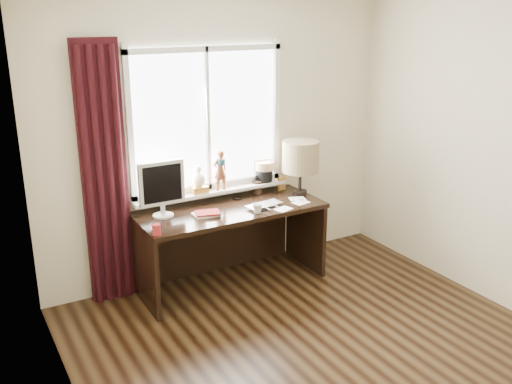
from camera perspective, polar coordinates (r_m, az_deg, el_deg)
floor at (r=4.31m, az=9.26°, el=-17.28°), size 3.50×4.00×0.00m
wall_back at (r=5.34m, az=-3.53°, el=5.31°), size 3.50×0.00×2.60m
wall_left at (r=2.98m, az=-16.87°, el=-6.01°), size 0.00×4.00×2.60m
laptop at (r=5.16m, az=0.84°, el=-1.32°), size 0.37×0.27×0.03m
mug at (r=4.99m, az=0.14°, el=-1.61°), size 0.11×0.11×0.09m
red_cup at (r=4.59m, az=-9.93°, el=-3.73°), size 0.07×0.07×0.09m
window at (r=5.24m, az=-4.56°, el=5.17°), size 1.52×0.20×1.40m
curtain at (r=4.92m, az=-14.89°, el=1.40°), size 0.38×0.09×2.25m
desk at (r=5.30m, az=-3.03°, el=-3.77°), size 1.70×0.70×0.75m
monitor at (r=4.90m, az=-9.41°, el=0.63°), size 0.40×0.18×0.49m
notebook_stack at (r=4.96m, az=-4.97°, el=-2.18°), size 0.24×0.20×0.03m
brush_holder at (r=5.52m, az=0.11°, el=0.51°), size 0.09×0.09×0.25m
icon_frame at (r=5.61m, az=2.58°, el=0.84°), size 0.10×0.04×0.13m
table_lamp at (r=5.44m, az=4.48°, el=3.50°), size 0.35×0.35×0.52m
loose_papers at (r=5.25m, az=3.82°, el=-1.13°), size 0.44×0.33×0.00m
desk_cables at (r=5.20m, az=-0.21°, el=-1.28°), size 0.19×0.50×0.01m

